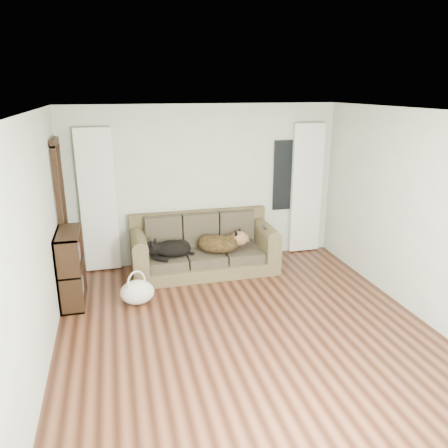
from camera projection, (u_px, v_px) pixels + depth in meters
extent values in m
plane|color=black|center=(248.00, 333.00, 5.28)|extent=(5.00, 5.00, 0.00)
plane|color=white|center=(252.00, 112.00, 4.50)|extent=(5.00, 5.00, 0.00)
cube|color=beige|center=(204.00, 185.00, 7.20)|extent=(4.50, 0.04, 2.60)
cube|color=beige|center=(35.00, 249.00, 4.35)|extent=(0.04, 5.00, 2.60)
cube|color=beige|center=(423.00, 217.00, 5.42)|extent=(0.04, 5.00, 2.60)
cube|color=white|center=(98.00, 201.00, 6.77)|extent=(0.55, 0.08, 2.25)
cube|color=white|center=(306.00, 189.00, 7.59)|extent=(0.55, 0.08, 2.25)
cube|color=black|center=(287.00, 175.00, 7.48)|extent=(0.50, 0.03, 1.20)
cube|color=black|center=(63.00, 216.00, 6.34)|extent=(0.07, 0.60, 2.10)
cube|color=brown|center=(204.00, 245.00, 6.94)|extent=(2.28, 0.98, 0.93)
ellipsoid|color=black|center=(170.00, 248.00, 6.70)|extent=(0.65, 0.51, 0.25)
ellipsoid|color=black|center=(220.00, 243.00, 6.89)|extent=(0.79, 0.69, 0.29)
cube|color=black|center=(264.00, 227.00, 6.91)|extent=(0.07, 0.18, 0.02)
ellipsoid|color=silver|center=(137.00, 293.00, 5.96)|extent=(0.56, 0.49, 0.34)
cube|color=black|center=(71.00, 268.00, 5.92)|extent=(0.39, 0.84, 1.02)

